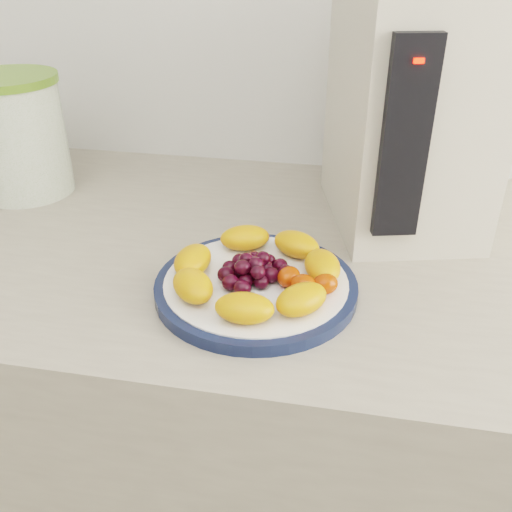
# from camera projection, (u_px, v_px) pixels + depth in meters

# --- Properties ---
(counter) EXTENTS (3.50, 0.60, 0.90)m
(counter) POSITION_uv_depth(u_px,v_px,m) (222.00, 456.00, 1.03)
(counter) COLOR #A09783
(counter) RESTS_ON floor
(cabinet_face) EXTENTS (3.48, 0.58, 0.84)m
(cabinet_face) POSITION_uv_depth(u_px,v_px,m) (223.00, 467.00, 1.04)
(cabinet_face) COLOR #997D5C
(cabinet_face) RESTS_ON floor
(plate_rim) EXTENTS (0.24, 0.24, 0.01)m
(plate_rim) POSITION_uv_depth(u_px,v_px,m) (256.00, 287.00, 0.67)
(plate_rim) COLOR #141F3E
(plate_rim) RESTS_ON counter
(plate_face) EXTENTS (0.22, 0.22, 0.02)m
(plate_face) POSITION_uv_depth(u_px,v_px,m) (256.00, 286.00, 0.67)
(plate_face) COLOR white
(plate_face) RESTS_ON counter
(canister) EXTENTS (0.19, 0.19, 0.17)m
(canister) POSITION_uv_depth(u_px,v_px,m) (19.00, 139.00, 0.89)
(canister) COLOR #3E620F
(canister) RESTS_ON counter
(canister_lid) EXTENTS (0.20, 0.20, 0.01)m
(canister_lid) POSITION_uv_depth(u_px,v_px,m) (6.00, 79.00, 0.85)
(canister_lid) COLOR olive
(canister_lid) RESTS_ON canister
(appliance_body) EXTENTS (0.24, 0.29, 0.32)m
(appliance_body) POSITION_uv_depth(u_px,v_px,m) (409.00, 111.00, 0.77)
(appliance_body) COLOR beige
(appliance_body) RESTS_ON counter
(appliance_panel) EXTENTS (0.06, 0.03, 0.24)m
(appliance_panel) POSITION_uv_depth(u_px,v_px,m) (405.00, 141.00, 0.65)
(appliance_panel) COLOR black
(appliance_panel) RESTS_ON appliance_body
(appliance_led) EXTENTS (0.01, 0.01, 0.01)m
(appliance_led) POSITION_uv_depth(u_px,v_px,m) (419.00, 61.00, 0.60)
(appliance_led) COLOR #FF0C05
(appliance_led) RESTS_ON appliance_panel
(fruit_plate) EXTENTS (0.20, 0.20, 0.03)m
(fruit_plate) POSITION_uv_depth(u_px,v_px,m) (260.00, 271.00, 0.66)
(fruit_plate) COLOR orange
(fruit_plate) RESTS_ON plate_face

